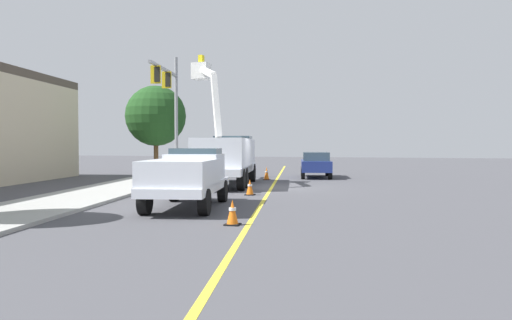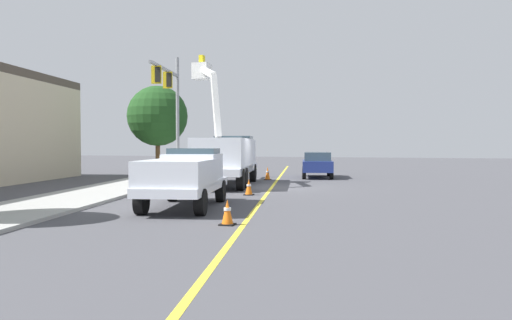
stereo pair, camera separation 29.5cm
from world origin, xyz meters
TOP-DOWN VIEW (x-y plane):
  - ground at (0.00, 0.00)m, footprint 120.00×120.00m
  - sidewalk_far_side at (-1.36, 7.43)m, footprint 59.67×14.36m
  - lane_centre_stripe at (0.00, 0.00)m, footprint 49.21×9.18m
  - utility_bucket_truck at (0.73, 2.69)m, footprint 8.52×4.25m
  - service_pickup_truck at (-8.60, 0.95)m, footprint 5.89×3.08m
  - passing_minivan at (8.30, -1.03)m, footprint 5.06×2.73m
  - traffic_cone_leading at (-11.69, -1.70)m, footprint 0.40×0.40m
  - traffic_cone_mid_front at (-3.89, 0.04)m, footprint 0.40×0.40m
  - traffic_cone_mid_rear at (5.32, 1.60)m, footprint 0.40×0.40m
  - traffic_signal_mast at (3.58, 7.30)m, footprint 5.78×1.23m
  - street_tree_right at (7.09, 10.03)m, footprint 4.21×4.21m

SIDE VIEW (x-z plane):
  - ground at x=0.00m, z-range 0.00..0.00m
  - lane_centre_stripe at x=0.00m, z-range 0.00..0.01m
  - sidewalk_far_side at x=-1.36m, z-range 0.00..0.12m
  - traffic_cone_mid_front at x=-3.89m, z-range -0.01..0.69m
  - traffic_cone_leading at x=-11.69m, z-range -0.01..0.70m
  - traffic_cone_mid_rear at x=5.32m, z-range -0.01..0.81m
  - passing_minivan at x=8.30m, z-range 0.13..1.82m
  - service_pickup_truck at x=-8.60m, z-range 0.09..2.15m
  - utility_bucket_truck at x=0.73m, z-range -1.98..5.22m
  - street_tree_right at x=7.09m, z-range 1.03..7.34m
  - traffic_signal_mast at x=3.58m, z-range 1.20..9.04m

